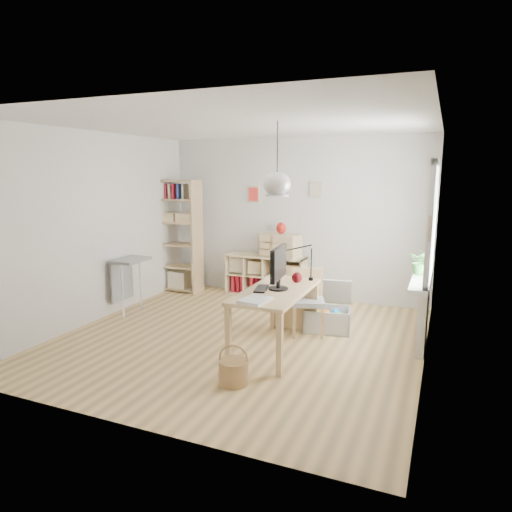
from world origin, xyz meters
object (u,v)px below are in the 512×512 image
at_px(desk, 276,297).
at_px(cube_shelf, 265,279).
at_px(monitor, 279,266).
at_px(drawer_chest, 280,245).
at_px(tall_bookshelf, 178,231).
at_px(storage_chest, 328,314).
at_px(chair, 307,297).

xyz_separation_m(desk, cube_shelf, (-1.02, 2.23, -0.36)).
height_order(desk, cube_shelf, desk).
relative_size(monitor, drawer_chest, 0.87).
xyz_separation_m(tall_bookshelf, monitor, (2.61, -1.93, -0.05)).
relative_size(desk, drawer_chest, 2.20).
relative_size(cube_shelf, tall_bookshelf, 0.70).
height_order(cube_shelf, storage_chest, cube_shelf).
xyz_separation_m(cube_shelf, storage_chest, (1.44, -1.28, -0.09)).
bearing_deg(storage_chest, chair, -142.36).
height_order(tall_bookshelf, drawer_chest, tall_bookshelf).
relative_size(tall_bookshelf, chair, 2.31).
distance_m(tall_bookshelf, drawer_chest, 1.88).
bearing_deg(storage_chest, desk, -122.99).
bearing_deg(cube_shelf, tall_bookshelf, -169.81).
bearing_deg(desk, monitor, 45.14).
bearing_deg(cube_shelf, drawer_chest, -8.13).
bearing_deg(chair, cube_shelf, 108.77).
height_order(cube_shelf, chair, chair).
relative_size(tall_bookshelf, drawer_chest, 2.93).
xyz_separation_m(desk, chair, (0.19, 0.70, -0.16)).
xyz_separation_m(chair, storage_chest, (0.23, 0.25, -0.28)).
xyz_separation_m(storage_chest, monitor, (-0.40, -0.93, 0.83)).
bearing_deg(desk, tall_bookshelf, 142.99).
bearing_deg(chair, monitor, -123.29).
distance_m(desk, monitor, 0.38).
bearing_deg(cube_shelf, desk, -65.39).
height_order(chair, drawer_chest, drawer_chest).
xyz_separation_m(tall_bookshelf, drawer_chest, (1.85, 0.24, -0.17)).
relative_size(cube_shelf, storage_chest, 1.79).
relative_size(cube_shelf, drawer_chest, 2.05).
bearing_deg(drawer_chest, desk, -58.61).
relative_size(desk, cube_shelf, 1.07).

